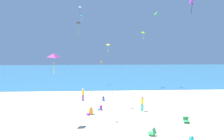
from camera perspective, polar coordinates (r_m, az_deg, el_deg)
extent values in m
plane|color=beige|center=(21.07, -0.23, -12.01)|extent=(120.00, 120.00, 0.00)
cube|color=teal|center=(60.57, -2.05, -0.42)|extent=(120.00, 60.00, 0.05)
cube|color=#2D9956|center=(18.65, 21.61, -14.18)|extent=(0.58, 0.56, 0.03)
cube|color=#2D9956|center=(18.83, 21.44, -13.40)|extent=(0.53, 0.30, 0.37)
cylinder|color=#B7B7BC|center=(18.61, 22.48, -14.56)|extent=(0.02, 0.02, 0.19)
cylinder|color=#B7B7BC|center=(18.50, 20.92, -14.63)|extent=(0.02, 0.02, 0.19)
cube|color=#2D9956|center=(15.41, 11.79, -18.19)|extent=(0.67, 0.69, 0.03)
cube|color=#2D9956|center=(15.25, 12.73, -17.61)|extent=(0.48, 0.55, 0.43)
cylinder|color=#B7B7BC|center=(15.27, 10.91, -18.79)|extent=(0.02, 0.02, 0.19)
cylinder|color=#B7B7BC|center=(15.71, 11.62, -18.08)|extent=(0.02, 0.02, 0.19)
cylinder|color=purple|center=(24.94, -8.96, -8.32)|extent=(0.14, 0.14, 0.82)
cylinder|color=purple|center=(24.89, -8.55, -8.34)|extent=(0.14, 0.14, 0.82)
cylinder|color=yellow|center=(24.75, -8.78, -6.72)|extent=(0.38, 0.38, 0.61)
sphere|color=beige|center=(24.67, -8.79, -5.80)|extent=(0.22, 0.22, 0.22)
cylinder|color=purple|center=(20.98, -3.38, -11.42)|extent=(0.34, 0.34, 0.48)
sphere|color=beige|center=(20.89, -3.38, -10.56)|extent=(0.19, 0.19, 0.19)
cube|color=#19ADB2|center=(21.02, -3.91, -11.88)|extent=(0.37, 0.28, 0.14)
cylinder|color=#19ADB2|center=(20.80, 9.35, -11.16)|extent=(0.14, 0.14, 0.81)
cylinder|color=#19ADB2|center=(20.78, 8.84, -11.17)|extent=(0.14, 0.14, 0.81)
cylinder|color=yellow|center=(20.60, 9.13, -9.28)|extent=(0.35, 0.35, 0.61)
sphere|color=#A87A5B|center=(20.50, 9.14, -8.20)|extent=(0.22, 0.22, 0.22)
cylinder|color=orange|center=(19.67, -6.41, -12.42)|extent=(0.55, 0.55, 0.60)
sphere|color=tan|center=(19.55, -6.42, -11.28)|extent=(0.24, 0.24, 0.24)
cube|color=purple|center=(19.62, -7.03, -13.14)|extent=(0.54, 0.50, 0.18)
sphere|color=tan|center=(14.78, 22.96, -17.93)|extent=(0.20, 0.20, 0.20)
cylinder|color=blue|center=(24.68, -2.62, -8.80)|extent=(0.42, 0.42, 0.48)
sphere|color=brown|center=(24.60, -2.62, -8.06)|extent=(0.19, 0.19, 0.19)
cube|color=white|center=(24.80, -3.03, -9.14)|extent=(0.42, 0.37, 0.14)
pyramid|color=yellow|center=(20.66, -1.19, 7.75)|extent=(0.47, 0.43, 0.19)
cylinder|color=#99DB33|center=(20.66, -1.17, 6.21)|extent=(0.09, 0.14, 0.59)
cone|color=purple|center=(16.92, 23.09, 18.85)|extent=(0.41, 0.58, 0.59)
cylinder|color=black|center=(16.79, 23.01, 16.84)|extent=(0.04, 0.15, 0.83)
pyramid|color=black|center=(17.17, -10.12, 14.03)|extent=(0.38, 0.31, 0.20)
cylinder|color=green|center=(17.06, -10.09, 11.61)|extent=(0.03, 0.06, 0.98)
pyramid|color=#1EADAD|center=(36.50, -9.18, 16.04)|extent=(0.42, 0.51, 0.24)
cylinder|color=pink|center=(36.37, -9.19, 14.87)|extent=(0.11, 0.04, 0.89)
pyramid|color=#99DB33|center=(33.12, 9.54, 11.25)|extent=(0.98, 0.91, 0.47)
cylinder|color=white|center=(33.09, 9.45, 9.74)|extent=(0.05, 0.06, 0.73)
cone|color=orange|center=(35.81, -3.13, 2.64)|extent=(0.64, 0.59, 0.56)
cylinder|color=#99DB33|center=(35.84, -3.12, 1.77)|extent=(0.04, 0.04, 0.70)
pyramid|color=#DB3DA8|center=(16.13, -17.26, 4.26)|extent=(1.02, 0.99, 0.40)
cylinder|color=yellow|center=(16.21, -17.20, 0.56)|extent=(0.06, 0.07, 1.00)
pyramid|color=white|center=(30.31, -9.68, 18.36)|extent=(0.54, 0.58, 0.20)
cylinder|color=black|center=(30.17, -9.67, 17.05)|extent=(0.16, 0.11, 0.78)
cone|color=green|center=(34.58, 13.34, 16.40)|extent=(0.99, 0.93, 0.85)
cylinder|color=#99DB33|center=(34.46, 13.31, 15.33)|extent=(0.14, 0.12, 0.75)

